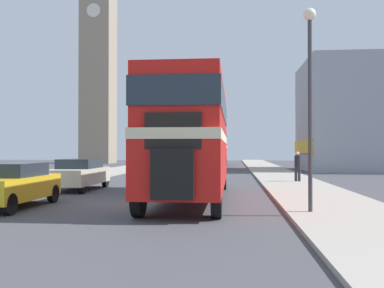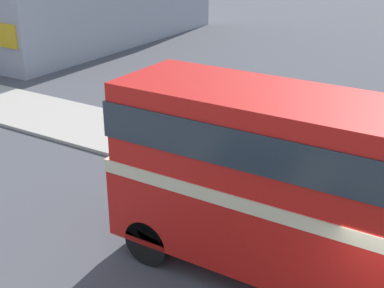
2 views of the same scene
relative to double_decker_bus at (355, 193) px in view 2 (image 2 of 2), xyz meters
name	(u,v)px [view 2 (image 2 of 2)]	position (x,y,z in m)	size (l,w,h in m)	color
double_decker_bus	(355,193)	(0.00, 0.00, 0.00)	(2.49, 10.71, 4.26)	red
pedestrian_walking	(158,113)	(5.17, 8.36, -1.49)	(0.34, 0.34, 1.66)	#282833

